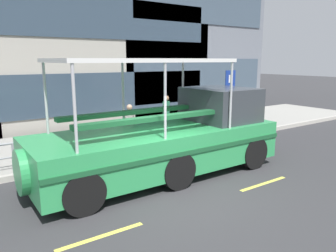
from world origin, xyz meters
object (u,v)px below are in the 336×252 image
object	(u,v)px
parking_sign	(230,90)
pedestrian_mid_left	(130,120)
duck_tour_boat	(174,137)
pedestrian_near_bow	(166,111)

from	to	relation	value
parking_sign	pedestrian_mid_left	xyz separation A→B (m)	(-5.13, 0.11, -0.91)
duck_tour_boat	pedestrian_near_bow	size ratio (longest dim) A/B	5.47
pedestrian_near_bow	pedestrian_mid_left	world-z (taller)	pedestrian_near_bow
duck_tour_boat	pedestrian_mid_left	xyz separation A→B (m)	(0.14, 3.05, 0.04)
duck_tour_boat	pedestrian_mid_left	world-z (taller)	duck_tour_boat
pedestrian_mid_left	pedestrian_near_bow	bearing A→B (deg)	18.12
duck_tour_boat	pedestrian_near_bow	world-z (taller)	duck_tour_boat
parking_sign	pedestrian_mid_left	bearing A→B (deg)	178.81
pedestrian_near_bow	pedestrian_mid_left	xyz separation A→B (m)	(-2.16, -0.71, -0.08)
duck_tour_boat	pedestrian_mid_left	bearing A→B (deg)	87.36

